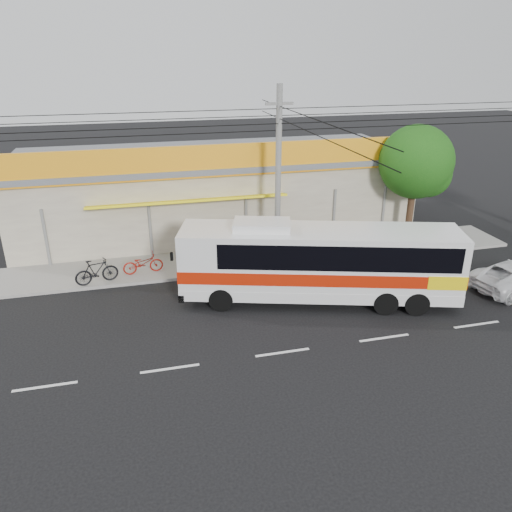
# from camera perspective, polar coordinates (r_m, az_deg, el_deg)

# --- Properties ---
(ground) EXTENTS (120.00, 120.00, 0.00)m
(ground) POSITION_cam_1_polar(r_m,az_deg,el_deg) (20.27, 0.97, -7.17)
(ground) COLOR black
(ground) RESTS_ON ground
(sidewalk) EXTENTS (30.00, 3.20, 0.15)m
(sidewalk) POSITION_cam_1_polar(r_m,az_deg,el_deg) (25.47, -2.52, -0.48)
(sidewalk) COLOR gray
(sidewalk) RESTS_ON ground
(lane_markings) EXTENTS (50.00, 0.12, 0.01)m
(lane_markings) POSITION_cam_1_polar(r_m,az_deg,el_deg) (18.23, 3.04, -10.96)
(lane_markings) COLOR silver
(lane_markings) RESTS_ON ground
(storefront_building) EXTENTS (22.60, 9.20, 5.70)m
(storefront_building) POSITION_cam_1_polar(r_m,az_deg,el_deg) (29.90, -4.79, 7.52)
(storefront_building) COLOR gray
(storefront_building) RESTS_ON ground
(coach_bus) EXTENTS (11.79, 5.67, 3.57)m
(coach_bus) POSITION_cam_1_polar(r_m,az_deg,el_deg) (21.03, 7.72, -0.41)
(coach_bus) COLOR silver
(coach_bus) RESTS_ON ground
(motorbike_red) EXTENTS (1.93, 0.82, 0.99)m
(motorbike_red) POSITION_cam_1_polar(r_m,az_deg,el_deg) (24.26, -12.79, -0.81)
(motorbike_red) COLOR maroon
(motorbike_red) RESTS_ON sidewalk
(motorbike_dark) EXTENTS (2.02, 1.02, 1.17)m
(motorbike_dark) POSITION_cam_1_polar(r_m,az_deg,el_deg) (23.72, -17.76, -1.69)
(motorbike_dark) COLOR black
(motorbike_dark) RESTS_ON sidewalk
(utility_pole) EXTENTS (34.00, 14.00, 8.63)m
(utility_pole) POSITION_cam_1_polar(r_m,az_deg,el_deg) (23.53, 2.66, 15.43)
(utility_pole) COLOR #61615F
(utility_pole) RESTS_ON ground
(tree_near) EXTENTS (3.90, 3.90, 6.47)m
(tree_near) POSITION_cam_1_polar(r_m,az_deg,el_deg) (28.16, 18.08, 9.90)
(tree_near) COLOR #372416
(tree_near) RESTS_ON ground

